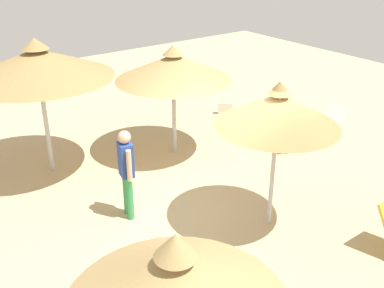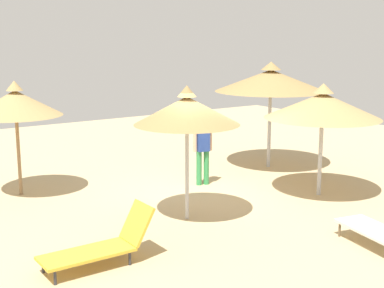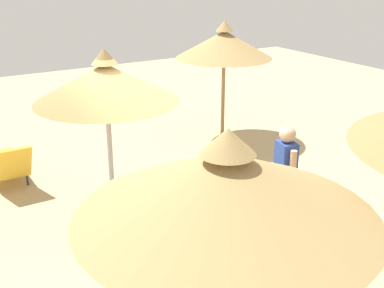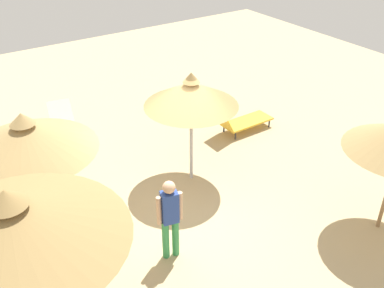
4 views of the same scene
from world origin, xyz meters
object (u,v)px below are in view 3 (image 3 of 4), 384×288
(parasol_umbrella_center, at_px, (224,44))
(lounge_chair_near_left, at_px, (7,163))
(parasol_umbrella_far_left, at_px, (227,185))
(parasol_umbrella_back, at_px, (106,83))
(person_standing_far_right, at_px, (285,176))

(parasol_umbrella_center, bearing_deg, lounge_chair_near_left, -91.46)
(parasol_umbrella_center, relative_size, parasol_umbrella_far_left, 1.01)
(lounge_chair_near_left, bearing_deg, parasol_umbrella_far_left, 7.54)
(parasol_umbrella_back, distance_m, parasol_umbrella_far_left, 3.41)
(parasol_umbrella_center, height_order, lounge_chair_near_left, parasol_umbrella_center)
(parasol_umbrella_back, relative_size, parasol_umbrella_center, 1.02)
(person_standing_far_right, bearing_deg, parasol_umbrella_far_left, -52.41)
(parasol_umbrella_center, distance_m, person_standing_far_right, 4.39)
(parasol_umbrella_far_left, bearing_deg, parasol_umbrella_back, 174.59)
(parasol_umbrella_center, bearing_deg, person_standing_far_right, -22.99)
(parasol_umbrella_center, xyz_separation_m, person_standing_far_right, (3.91, -1.66, -1.13))
(parasol_umbrella_center, bearing_deg, parasol_umbrella_far_left, -34.53)
(parasol_umbrella_back, bearing_deg, parasol_umbrella_far_left, -5.41)
(lounge_chair_near_left, height_order, person_standing_far_right, person_standing_far_right)
(parasol_umbrella_back, height_order, parasol_umbrella_center, parasol_umbrella_back)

